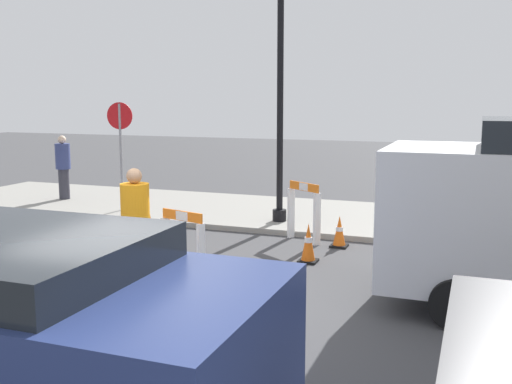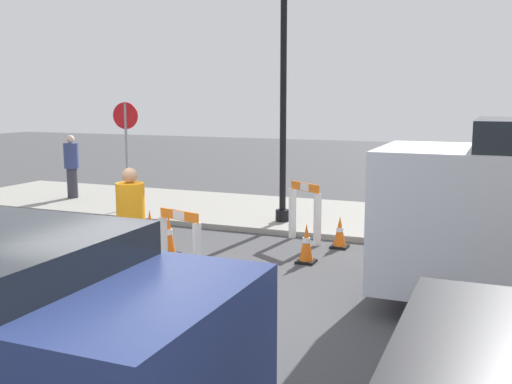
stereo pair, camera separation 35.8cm
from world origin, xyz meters
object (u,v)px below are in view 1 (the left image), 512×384
at_px(streetlamp_post, 280,64).
at_px(person_pedestrian, 63,165).
at_px(stop_sign, 120,139).
at_px(person_worker, 136,225).

height_order(streetlamp_post, person_pedestrian, streetlamp_post).
bearing_deg(stop_sign, streetlamp_post, 172.15).
bearing_deg(stop_sign, person_pedestrian, -28.40).
distance_m(streetlamp_post, person_worker, 5.15).
bearing_deg(streetlamp_post, stop_sign, -178.83).
bearing_deg(person_pedestrian, streetlamp_post, 143.24).
height_order(stop_sign, person_worker, stop_sign).
bearing_deg(stop_sign, person_worker, 115.97).
bearing_deg(person_worker, person_pedestrian, 65.70).
bearing_deg(person_pedestrian, stop_sign, 130.61).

